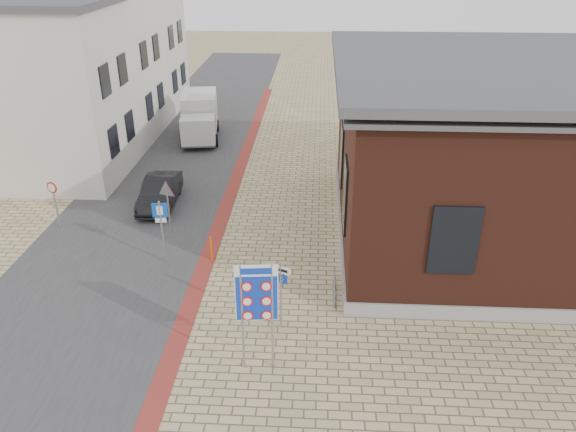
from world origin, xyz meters
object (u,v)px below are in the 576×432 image
(sedan, at_px, (160,192))
(parking_sign, at_px, (161,221))
(bollard, at_px, (211,249))
(border_sign, at_px, (257,295))
(box_truck, at_px, (199,117))
(essen_sign, at_px, (281,285))

(sedan, distance_m, parking_sign, 5.10)
(sedan, xyz_separation_m, bollard, (3.11, -4.64, -0.13))
(border_sign, bearing_deg, bollard, 106.72)
(bollard, bearing_deg, sedan, 123.87)
(border_sign, bearing_deg, box_truck, 99.89)
(box_truck, bearing_deg, border_sign, -82.93)
(sedan, relative_size, parking_sign, 1.56)
(parking_sign, relative_size, bollard, 2.45)
(bollard, bearing_deg, box_truck, 102.78)
(sedan, relative_size, border_sign, 1.15)
(essen_sign, bearing_deg, parking_sign, 164.82)
(box_truck, height_order, parking_sign, box_truck)
(sedan, height_order, parking_sign, parking_sign)
(border_sign, bearing_deg, sedan, 112.20)
(sedan, bearing_deg, border_sign, -64.00)
(border_sign, relative_size, parking_sign, 1.35)
(box_truck, relative_size, border_sign, 1.53)
(sedan, xyz_separation_m, essen_sign, (5.91, -8.39, 0.89))
(border_sign, distance_m, parking_sign, 6.76)
(parking_sign, distance_m, bollard, 2.06)
(border_sign, bearing_deg, parking_sign, 120.74)
(sedan, relative_size, box_truck, 0.75)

